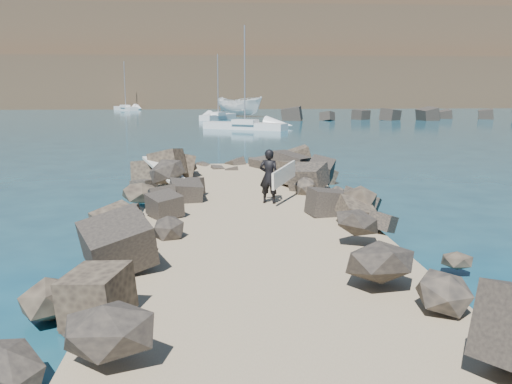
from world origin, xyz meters
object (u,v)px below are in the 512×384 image
boat_imported (240,106)px  surfboard_resting (164,172)px  sailboat_c (245,126)px  surfer_with_board (271,176)px

boat_imported → surfboard_resting: bearing=-147.7°
boat_imported → sailboat_c: size_ratio=0.74×
boat_imported → surfer_with_board: bearing=-144.2°
surfer_with_board → sailboat_c: sailboat_c is taller
boat_imported → sailboat_c: sailboat_c is taller
surfboard_resting → sailboat_c: sailboat_c is taller
surfer_with_board → surfboard_resting: bearing=133.8°
surfboard_resting → surfer_with_board: size_ratio=1.45×
boat_imported → surfer_with_board: (-2.03, -61.52, 0.02)m
surfer_with_board → sailboat_c: 38.06m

